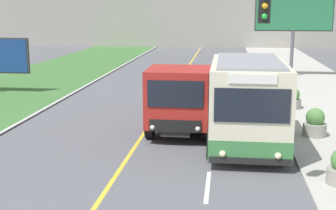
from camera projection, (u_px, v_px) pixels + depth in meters
name	position (u px, v px, depth m)	size (l,w,h in m)	color
city_bus	(247.00, 104.00, 16.48)	(2.68, 5.61, 3.13)	beige
dump_truck	(181.00, 99.00, 18.57)	(2.44, 6.85, 2.67)	black
car_distant	(241.00, 65.00, 34.69)	(1.80, 4.30, 1.45)	#2D4784
traffic_light_mast	(322.00, 61.00, 11.12)	(2.28, 0.32, 5.73)	slate
billboard_large	(294.00, 13.00, 32.59)	(5.38, 0.24, 6.05)	#59595B
planter_round_second	(315.00, 124.00, 17.83)	(0.89, 0.89, 1.08)	gray
planter_round_third	(292.00, 99.00, 22.76)	(0.86, 0.86, 1.02)	gray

